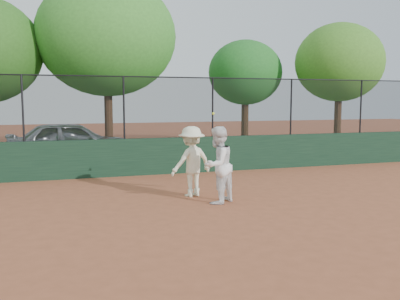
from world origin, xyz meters
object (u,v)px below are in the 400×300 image
object	(u,v)px
tree_2	(107,36)
tree_3	(245,73)
player_second	(218,165)
player_main	(192,161)
tree_4	(340,63)
parked_car	(72,142)

from	to	relation	value
tree_2	tree_3	distance (m)	7.06
player_second	tree_3	distance (m)	12.51
player_main	tree_4	distance (m)	13.19
parked_car	tree_3	bearing A→B (deg)	-72.94
parked_car	player_second	size ratio (longest dim) A/B	2.65
parked_car	player_main	bearing A→B (deg)	-160.70
parked_car	tree_3	world-z (taller)	tree_3
player_second	tree_3	size ratio (longest dim) A/B	0.34
parked_car	tree_3	distance (m)	9.40
tree_3	player_main	bearing A→B (deg)	-120.59
parked_car	tree_2	size ratio (longest dim) A/B	0.63
player_main	tree_4	size ratio (longest dim) A/B	0.35
tree_3	tree_4	world-z (taller)	tree_4
player_second	tree_3	xyz separation A→B (m)	(5.51, 10.86, 2.87)
tree_4	tree_3	bearing A→B (deg)	154.60
tree_3	tree_4	distance (m)	4.56
player_main	tree_2	size ratio (longest dim) A/B	0.28
tree_2	tree_3	world-z (taller)	tree_2
tree_2	tree_4	bearing A→B (deg)	-5.51
player_second	tree_3	bearing A→B (deg)	-152.79
tree_4	player_main	bearing A→B (deg)	-141.31
tree_4	tree_2	bearing A→B (deg)	174.49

